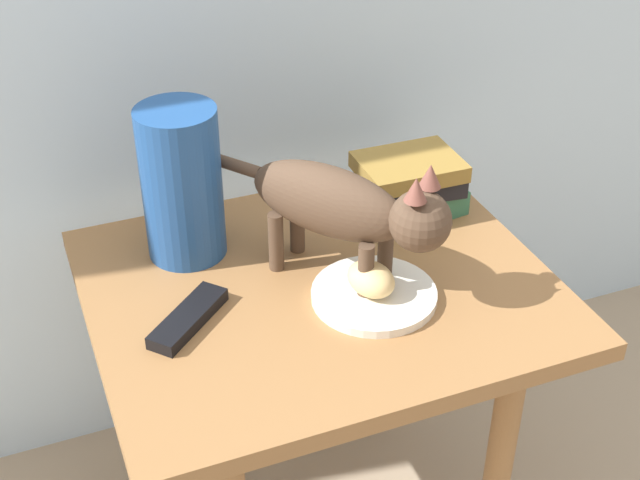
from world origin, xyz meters
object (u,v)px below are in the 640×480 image
book_stack (411,184)px  green_vase (182,184)px  bread_roll (371,279)px  side_table (320,326)px  tv_remote (188,318)px  plate (374,295)px  cat (345,206)px

book_stack → green_vase: bearing=176.8°
bread_roll → green_vase: bearing=133.9°
side_table → bread_roll: (0.05, -0.07, 0.13)m
bread_roll → tv_remote: (-0.27, 0.05, -0.03)m
book_stack → side_table: bearing=-147.9°
plate → green_vase: bearing=135.0°
side_table → bread_roll: size_ratio=8.77×
side_table → plate: 0.13m
cat → bread_roll: bearing=-75.8°
bread_roll → cat: cat is taller
book_stack → green_vase: 0.40m
green_vase → tv_remote: bearing=-104.4°
tv_remote → plate: bearing=-51.5°
bread_roll → green_vase: (-0.22, 0.23, 0.09)m
side_table → book_stack: bearing=32.1°
cat → book_stack: cat is taller
cat → plate: bearing=-69.9°
bread_roll → green_vase: size_ratio=0.32×
side_table → bread_roll: bread_roll is taller
bread_roll → tv_remote: size_ratio=0.53×
bread_roll → book_stack: bearing=50.9°
bread_roll → book_stack: 0.27m
plate → cat: (-0.02, 0.06, 0.13)m
plate → book_stack: bearing=51.9°
tv_remote → side_table: bearing=-36.4°
tv_remote → green_vase: bearing=33.5°
bread_roll → cat: (-0.02, 0.06, 0.09)m
plate → bread_roll: bearing=-168.8°
green_vase → tv_remote: 0.22m
cat → book_stack: (0.18, 0.14, -0.08)m
book_stack → cat: bearing=-142.2°
side_table → tv_remote: tv_remote is taller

